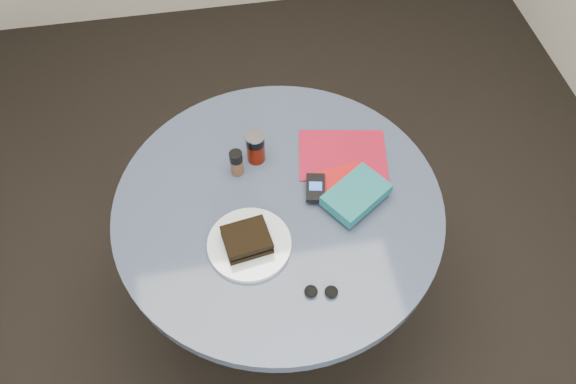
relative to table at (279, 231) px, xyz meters
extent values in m
plane|color=black|center=(0.00, 0.00, -0.59)|extent=(4.00, 4.00, 0.00)
cylinder|color=black|center=(0.00, 0.00, -0.57)|extent=(0.48, 0.48, 0.03)
cylinder|color=black|center=(0.00, 0.00, -0.22)|extent=(0.11, 0.11, 0.68)
cylinder|color=#344055|center=(0.00, 0.00, 0.14)|extent=(1.00, 1.00, 0.04)
cylinder|color=silver|center=(-0.10, -0.13, 0.17)|extent=(0.30, 0.30, 0.02)
cube|color=black|center=(-0.11, -0.13, 0.19)|extent=(0.14, 0.13, 0.02)
cube|color=#372915|center=(-0.11, -0.13, 0.20)|extent=(0.13, 0.11, 0.01)
cube|color=black|center=(-0.11, -0.13, 0.21)|extent=(0.14, 0.13, 0.02)
cylinder|color=#5C0F04|center=(-0.04, 0.18, 0.20)|extent=(0.06, 0.06, 0.07)
cylinder|color=black|center=(-0.04, 0.18, 0.25)|extent=(0.06, 0.06, 0.03)
cylinder|color=silver|center=(-0.04, 0.18, 0.27)|extent=(0.06, 0.06, 0.01)
cylinder|color=#513722|center=(-0.11, 0.14, 0.19)|extent=(0.05, 0.05, 0.06)
cylinder|color=black|center=(-0.11, 0.14, 0.24)|extent=(0.05, 0.05, 0.03)
cube|color=maroon|center=(0.23, 0.15, 0.17)|extent=(0.31, 0.25, 0.00)
cube|color=#AF0D0F|center=(0.20, 0.04, 0.17)|extent=(0.17, 0.12, 0.01)
cube|color=#14575F|center=(0.23, -0.04, 0.20)|extent=(0.23, 0.21, 0.04)
cube|color=black|center=(0.12, 0.02, 0.19)|extent=(0.08, 0.11, 0.02)
cube|color=blue|center=(0.12, 0.02, 0.20)|extent=(0.04, 0.04, 0.00)
ellipsoid|color=black|center=(0.04, -0.31, 0.17)|extent=(0.04, 0.04, 0.02)
ellipsoid|color=black|center=(0.09, -0.32, 0.17)|extent=(0.04, 0.04, 0.02)
camera|label=1|loc=(-0.13, -0.94, 1.57)|focal=35.00mm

